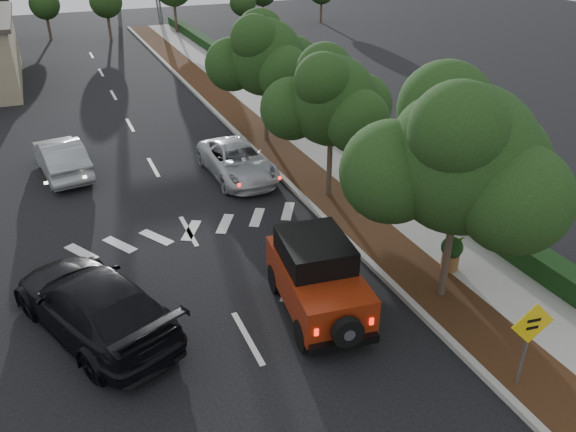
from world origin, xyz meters
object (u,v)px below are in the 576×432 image
silver_suv_ahead (237,161)px  red_jeep (315,275)px  black_suv_oncoming (93,303)px  speed_hump_sign (530,334)px

silver_suv_ahead → red_jeep: bearing=-97.4°
black_suv_oncoming → speed_hump_sign: size_ratio=2.54×
black_suv_oncoming → speed_hump_sign: speed_hump_sign is taller
red_jeep → speed_hump_sign: speed_hump_sign is taller
black_suv_oncoming → speed_hump_sign: 10.38m
silver_suv_ahead → black_suv_oncoming: black_suv_oncoming is taller
red_jeep → black_suv_oncoming: size_ratio=0.75×
red_jeep → black_suv_oncoming: red_jeep is taller
red_jeep → speed_hump_sign: bearing=-50.0°
red_jeep → black_suv_oncoming: 5.75m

